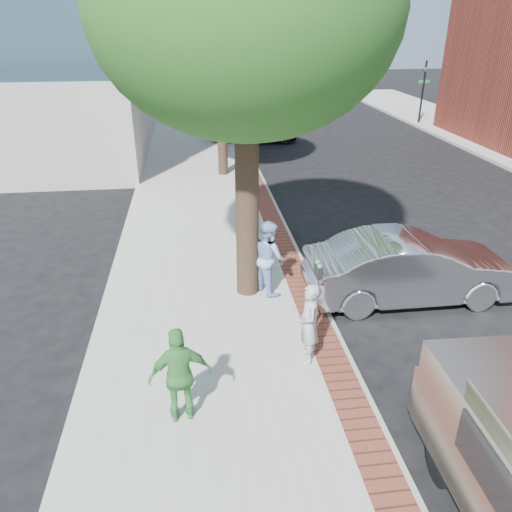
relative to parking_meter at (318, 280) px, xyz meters
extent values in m
plane|color=black|center=(-0.66, -0.27, -1.21)|extent=(120.00, 120.00, 0.00)
cube|color=#9E9991|center=(-2.16, 7.73, -1.13)|extent=(5.00, 60.00, 0.15)
cube|color=brown|center=(0.04, 7.73, -1.05)|extent=(0.60, 60.00, 0.01)
cube|color=gray|center=(0.39, 7.73, -1.13)|extent=(0.10, 60.00, 0.15)
cylinder|color=black|center=(0.24, 21.73, 0.69)|extent=(0.12, 0.12, 3.80)
imported|color=black|center=(0.24, 21.73, 1.79)|extent=(0.18, 0.15, 0.90)
cube|color=#1E7238|center=(0.24, 21.73, 1.39)|extent=(0.70, 0.03, 0.18)
cylinder|color=black|center=(11.84, 21.73, 0.69)|extent=(0.12, 0.12, 3.80)
imported|color=black|center=(11.84, 21.73, 1.79)|extent=(0.18, 0.15, 0.90)
cube|color=#1E7238|center=(11.84, 21.73, 1.39)|extent=(0.70, 0.03, 0.18)
cylinder|color=black|center=(-1.26, 1.63, 1.14)|extent=(0.52, 0.52, 4.40)
ellipsoid|color=#224513|center=(-1.26, 1.63, 4.99)|extent=(6.00, 6.00, 4.92)
cylinder|color=black|center=(-1.16, 11.73, 0.87)|extent=(0.40, 0.40, 3.85)
ellipsoid|color=#224513|center=(-1.16, 11.73, 4.11)|extent=(4.80, 4.80, 3.94)
cylinder|color=gray|center=(0.00, 0.00, -0.48)|extent=(0.07, 0.07, 1.15)
cube|color=#2D3030|center=(0.00, -0.09, 0.21)|extent=(0.12, 0.14, 0.24)
cube|color=#2D3030|center=(0.00, 0.09, 0.21)|extent=(0.12, 0.14, 0.24)
sphere|color=#3F8C4C|center=(0.00, -0.09, 0.36)|extent=(0.11, 0.11, 0.11)
sphere|color=#3F8C4C|center=(0.00, 0.09, 0.36)|extent=(0.11, 0.11, 0.11)
imported|color=#A5A5AA|center=(-0.45, -1.17, -0.26)|extent=(0.38, 0.58, 1.60)
imported|color=#8EA8DC|center=(-0.77, 1.58, -0.17)|extent=(0.95, 1.05, 1.77)
imported|color=#439444|center=(-2.77, -2.41, -0.21)|extent=(1.04, 0.56, 1.69)
imported|color=#B2B4B9|center=(2.49, 1.06, -0.41)|extent=(4.85, 1.70, 1.60)
imported|color=black|center=(0.97, 18.23, -0.41)|extent=(4.68, 1.97, 1.58)
cube|color=gray|center=(1.81, -3.42, -0.43)|extent=(2.02, 1.02, 0.86)
cylinder|color=black|center=(0.91, -3.99, -0.86)|extent=(0.25, 0.69, 0.69)
cube|color=black|center=(0.72, -5.44, 0.19)|extent=(0.08, 2.15, 0.59)
cube|color=black|center=(1.82, -2.94, -0.07)|extent=(1.72, 0.06, 0.43)
camera|label=1|loc=(-2.38, -8.74, 4.81)|focal=35.00mm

